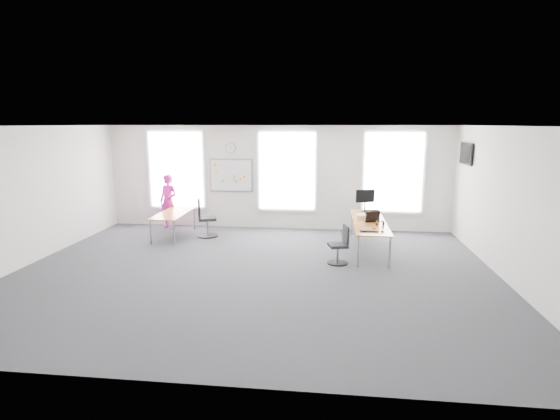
# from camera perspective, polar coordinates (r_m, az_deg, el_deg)

# --- Properties ---
(floor) EXTENTS (10.00, 10.00, 0.00)m
(floor) POSITION_cam_1_polar(r_m,az_deg,el_deg) (9.19, -3.45, -8.14)
(floor) COLOR #2C2C32
(floor) RESTS_ON ground
(ceiling) EXTENTS (10.00, 10.00, 0.00)m
(ceiling) POSITION_cam_1_polar(r_m,az_deg,el_deg) (8.67, -3.69, 10.90)
(ceiling) COLOR silver
(ceiling) RESTS_ON ground
(wall_back) EXTENTS (10.00, 0.00, 10.00)m
(wall_back) POSITION_cam_1_polar(r_m,az_deg,el_deg) (12.73, -0.42, 4.25)
(wall_back) COLOR silver
(wall_back) RESTS_ON ground
(wall_front) EXTENTS (10.00, 0.00, 10.00)m
(wall_front) POSITION_cam_1_polar(r_m,az_deg,el_deg) (5.03, -11.59, -6.89)
(wall_front) COLOR silver
(wall_front) RESTS_ON ground
(wall_left) EXTENTS (0.00, 10.00, 10.00)m
(wall_left) POSITION_cam_1_polar(r_m,az_deg,el_deg) (10.86, -30.54, 1.48)
(wall_left) COLOR silver
(wall_left) RESTS_ON ground
(wall_right) EXTENTS (0.00, 10.00, 10.00)m
(wall_right) POSITION_cam_1_polar(r_m,az_deg,el_deg) (9.34, 28.22, 0.36)
(wall_right) COLOR silver
(wall_right) RESTS_ON ground
(window_left) EXTENTS (1.60, 0.06, 2.20)m
(window_left) POSITION_cam_1_polar(r_m,az_deg,el_deg) (13.37, -13.36, 5.15)
(window_left) COLOR silver
(window_left) RESTS_ON wall_back
(window_mid) EXTENTS (1.60, 0.06, 2.20)m
(window_mid) POSITION_cam_1_polar(r_m,az_deg,el_deg) (12.64, 0.92, 5.11)
(window_mid) COLOR silver
(window_mid) RESTS_ON wall_back
(window_right) EXTENTS (1.60, 0.06, 2.20)m
(window_right) POSITION_cam_1_polar(r_m,az_deg,el_deg) (12.70, 14.56, 4.79)
(window_right) COLOR silver
(window_right) RESTS_ON wall_back
(desk_right) EXTENTS (0.78, 2.94, 0.72)m
(desk_right) POSITION_cam_1_polar(r_m,az_deg,el_deg) (10.87, 11.54, -1.63)
(desk_right) COLOR #DF6E3C
(desk_right) RESTS_ON ground
(desk_left) EXTENTS (0.73, 1.83, 0.67)m
(desk_left) POSITION_cam_1_polar(r_m,az_deg,el_deg) (12.23, -13.74, -0.58)
(desk_left) COLOR #DF6E3C
(desk_left) RESTS_ON ground
(chair_right) EXTENTS (0.48, 0.47, 0.86)m
(chair_right) POSITION_cam_1_polar(r_m,az_deg,el_deg) (9.73, 7.84, -4.80)
(chair_right) COLOR black
(chair_right) RESTS_ON ground
(chair_left) EXTENTS (0.60, 0.59, 1.04)m
(chair_left) POSITION_cam_1_polar(r_m,az_deg,el_deg) (12.08, -9.76, -1.33)
(chair_left) COLOR black
(chair_left) RESTS_ON ground
(person) EXTENTS (0.68, 0.56, 1.60)m
(person) POSITION_cam_1_polar(r_m,az_deg,el_deg) (13.16, -14.37, 1.06)
(person) COLOR #CD1896
(person) RESTS_ON ground
(whiteboard) EXTENTS (1.20, 0.03, 0.90)m
(whiteboard) POSITION_cam_1_polar(r_m,az_deg,el_deg) (12.92, -6.41, 4.51)
(whiteboard) COLOR silver
(whiteboard) RESTS_ON wall_back
(wall_clock) EXTENTS (0.30, 0.04, 0.30)m
(wall_clock) POSITION_cam_1_polar(r_m,az_deg,el_deg) (12.85, -6.49, 8.05)
(wall_clock) COLOR gray
(wall_clock) RESTS_ON wall_back
(tv) EXTENTS (0.06, 0.90, 0.55)m
(tv) POSITION_cam_1_polar(r_m,az_deg,el_deg) (12.06, 23.17, 6.79)
(tv) COLOR black
(tv) RESTS_ON wall_right
(keyboard) EXTENTS (0.42, 0.21, 0.02)m
(keyboard) POSITION_cam_1_polar(r_m,az_deg,el_deg) (9.79, 11.50, -2.72)
(keyboard) COLOR black
(keyboard) RESTS_ON desk_right
(mouse) EXTENTS (0.07, 0.11, 0.04)m
(mouse) POSITION_cam_1_polar(r_m,az_deg,el_deg) (9.79, 13.23, -2.72)
(mouse) COLOR black
(mouse) RESTS_ON desk_right
(lens_cap) EXTENTS (0.07, 0.07, 0.01)m
(lens_cap) POSITION_cam_1_polar(r_m,az_deg,el_deg) (10.04, 12.20, -2.42)
(lens_cap) COLOR black
(lens_cap) RESTS_ON desk_right
(headphones) EXTENTS (0.20, 0.10, 0.11)m
(headphones) POSITION_cam_1_polar(r_m,az_deg,el_deg) (10.41, 12.89, -1.69)
(headphones) COLOR black
(headphones) RESTS_ON desk_right
(laptop_sleeve) EXTENTS (0.37, 0.30, 0.29)m
(laptop_sleeve) POSITION_cam_1_polar(r_m,az_deg,el_deg) (10.69, 12.00, -0.82)
(laptop_sleeve) COLOR black
(laptop_sleeve) RESTS_ON desk_right
(paper_stack) EXTENTS (0.40, 0.33, 0.12)m
(paper_stack) POSITION_cam_1_polar(r_m,az_deg,el_deg) (11.00, 10.73, -0.89)
(paper_stack) COLOR #F0E4BD
(paper_stack) RESTS_ON desk_right
(monitor) EXTENTS (0.51, 0.23, 0.59)m
(monitor) POSITION_cam_1_polar(r_m,az_deg,el_deg) (11.97, 11.06, 1.53)
(monitor) COLOR black
(monitor) RESTS_ON desk_right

